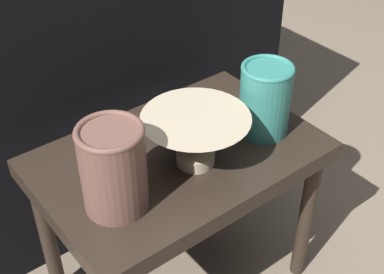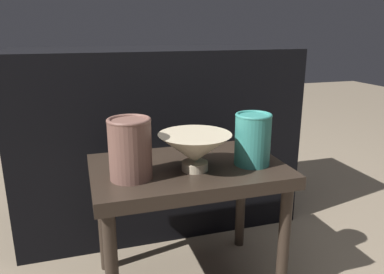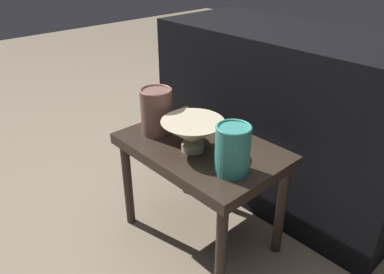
{
  "view_description": "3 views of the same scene",
  "coord_description": "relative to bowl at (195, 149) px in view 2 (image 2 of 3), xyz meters",
  "views": [
    {
      "loc": [
        -0.51,
        -0.7,
        1.12
      ],
      "look_at": [
        0.0,
        -0.04,
        0.48
      ],
      "focal_mm": 50.0,
      "sensor_mm": 36.0,
      "label": 1
    },
    {
      "loc": [
        -0.31,
        -1.04,
        0.83
      ],
      "look_at": [
        0.0,
        -0.03,
        0.52
      ],
      "focal_mm": 35.0,
      "sensor_mm": 36.0,
      "label": 2
    },
    {
      "loc": [
        0.84,
        -0.81,
        1.07
      ],
      "look_at": [
        0.0,
        -0.05,
        0.47
      ],
      "focal_mm": 35.0,
      "sensor_mm": 36.0,
      "label": 3
    }
  ],
  "objects": [
    {
      "name": "table",
      "position": [
        -0.01,
        0.05,
        -0.12
      ],
      "size": [
        0.59,
        0.39,
        0.42
      ],
      "color": "#2D231C",
      "rests_on": "ground_plane"
    },
    {
      "name": "couch_backdrop",
      "position": [
        -0.01,
        0.56,
        -0.11
      ],
      "size": [
        1.14,
        0.5,
        0.75
      ],
      "color": "black",
      "rests_on": "ground_plane"
    },
    {
      "name": "bowl",
      "position": [
        0.0,
        0.0,
        0.0
      ],
      "size": [
        0.22,
        0.22,
        0.11
      ],
      "color": "#C1B293",
      "rests_on": "table"
    },
    {
      "name": "vase_textured_left",
      "position": [
        -0.19,
        -0.01,
        0.02
      ],
      "size": [
        0.12,
        0.12,
        0.17
      ],
      "color": "brown",
      "rests_on": "table"
    },
    {
      "name": "vase_colorful_right",
      "position": [
        0.18,
        -0.0,
        0.02
      ],
      "size": [
        0.11,
        0.11,
        0.16
      ],
      "color": "teal",
      "rests_on": "table"
    }
  ]
}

